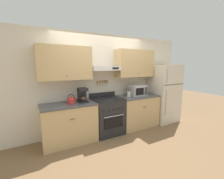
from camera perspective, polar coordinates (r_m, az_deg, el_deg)
ground_plane at (r=3.83m, az=0.66°, el=-17.95°), size 16.00×16.00×0.00m
wall_back at (r=3.97m, az=-3.78°, el=5.05°), size 5.20×0.46×2.55m
counter_left at (r=3.62m, az=-15.94°, el=-12.16°), size 1.20×0.67×0.90m
counter_right at (r=4.42m, az=9.48°, el=-8.00°), size 1.17×0.67×0.90m
stove_range at (r=3.92m, az=-1.71°, el=-9.96°), size 0.74×0.68×1.03m
refrigerator at (r=4.96m, az=19.15°, el=-1.37°), size 0.82×0.73×1.76m
tea_kettle at (r=3.47m, az=-15.27°, el=-3.91°), size 0.23×0.18×0.21m
coffee_maker at (r=3.55m, az=-11.19°, el=-2.06°), size 0.20×0.22×0.34m
microwave at (r=4.29m, az=9.64°, el=-0.34°), size 0.45×0.36×0.30m
utensil_crock at (r=4.11m, az=6.45°, el=-1.64°), size 0.10×0.10×0.30m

